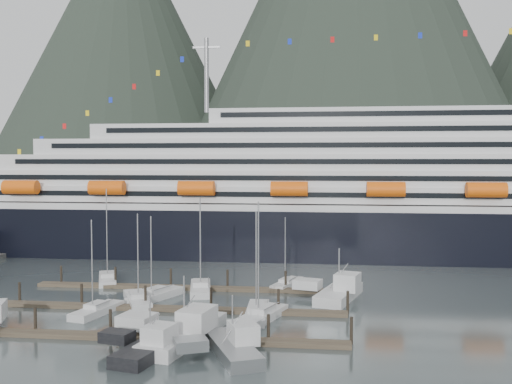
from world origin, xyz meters
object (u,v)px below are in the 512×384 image
at_px(sailboat_d, 257,313).
at_px(sailboat_f, 201,289).
at_px(sailboat_a, 97,311).
at_px(sailboat_g, 287,284).
at_px(cruise_ship, 394,198).
at_px(trawler_c, 183,332).
at_px(sailboat_b, 137,300).
at_px(sailboat_h, 262,316).
at_px(sailboat_e, 107,279).
at_px(trawler_e, 338,292).
at_px(trawler_d, 231,347).
at_px(trawler_b, 149,347).
at_px(sailboat_c, 156,296).

distance_m(sailboat_d, sailboat_f, 16.50).
relative_size(sailboat_a, sailboat_g, 1.12).
bearing_deg(cruise_ship, trawler_c, -114.47).
bearing_deg(sailboat_a, cruise_ship, -24.81).
xyz_separation_m(sailboat_b, sailboat_f, (7.20, 8.09, 0.03)).
relative_size(sailboat_d, sailboat_h, 0.91).
relative_size(sailboat_f, sailboat_h, 0.97).
distance_m(sailboat_e, sailboat_f, 17.68).
relative_size(sailboat_d, trawler_e, 1.07).
xyz_separation_m(sailboat_f, trawler_d, (9.37, -28.34, 0.42)).
height_order(sailboat_h, trawler_e, sailboat_h).
distance_m(cruise_ship, sailboat_a, 70.90).
xyz_separation_m(sailboat_f, trawler_b, (1.08, -29.35, 0.43)).
relative_size(sailboat_d, trawler_c, 0.88).
bearing_deg(sailboat_h, trawler_b, 164.55).
distance_m(sailboat_g, sailboat_h, 20.33).
xyz_separation_m(sailboat_a, sailboat_c, (5.14, 9.24, 0.00)).
height_order(sailboat_f, trawler_d, sailboat_f).
bearing_deg(cruise_ship, sailboat_h, -111.48).
xyz_separation_m(cruise_ship, trawler_d, (-23.32, -68.91, -11.17)).
relative_size(sailboat_d, sailboat_f, 0.93).
bearing_deg(sailboat_a, sailboat_f, -22.73).
distance_m(sailboat_d, sailboat_e, 32.72).
relative_size(sailboat_e, sailboat_g, 1.39).
distance_m(sailboat_c, sailboat_f, 7.48).
xyz_separation_m(sailboat_a, sailboat_f, (10.52, 14.43, 0.03)).
height_order(sailboat_e, sailboat_g, sailboat_e).
distance_m(sailboat_c, sailboat_e, 15.70).
bearing_deg(sailboat_h, sailboat_b, 88.65).
bearing_deg(trawler_b, trawler_d, -69.82).
height_order(sailboat_b, trawler_c, sailboat_b).
xyz_separation_m(sailboat_c, sailboat_h, (16.35, -9.44, 0.03)).
xyz_separation_m(sailboat_h, trawler_c, (-7.71, -9.47, 0.53)).
xyz_separation_m(sailboat_a, trawler_c, (13.78, -9.67, 0.56)).
bearing_deg(sailboat_c, sailboat_g, -36.46).
bearing_deg(sailboat_c, trawler_e, -60.50).
height_order(sailboat_c, sailboat_g, sailboat_c).
bearing_deg(sailboat_g, sailboat_d, -170.31).
bearing_deg(sailboat_d, sailboat_a, 91.03).
distance_m(cruise_ship, sailboat_f, 53.37).
bearing_deg(sailboat_g, sailboat_h, -167.36).
bearing_deg(sailboat_h, cruise_ship, -3.02).
xyz_separation_m(sailboat_d, sailboat_e, (-26.90, 18.63, 0.02)).
bearing_deg(trawler_b, cruise_ship, -11.07).
xyz_separation_m(trawler_b, trawler_d, (8.30, 1.01, -0.00)).
xyz_separation_m(sailboat_d, trawler_d, (-0.76, -15.33, 0.46)).
relative_size(sailboat_h, trawler_b, 1.41).
relative_size(sailboat_a, sailboat_h, 0.83).
bearing_deg(sailboat_d, sailboat_h, -155.71).
bearing_deg(trawler_c, cruise_ship, -12.73).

